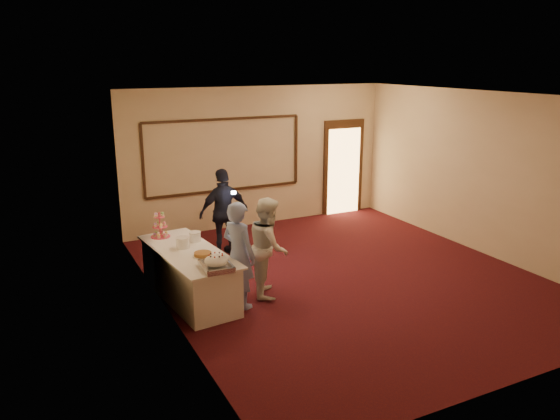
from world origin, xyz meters
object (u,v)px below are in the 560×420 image
Objects in this scene: tart at (203,254)px; woman at (269,247)px; pavlova_tray at (216,263)px; plate_stack_a at (183,243)px; plate_stack_b at (195,237)px; man at (239,255)px; buffet_table at (189,274)px; cupcake_stand at (160,227)px; guest at (224,212)px.

tart is 0.19× the size of woman.
pavlova_tray is 2.78× the size of plate_stack_a.
plate_stack_b is 0.12× the size of woman.
man reaches higher than plate_stack_b.
plate_stack_b is 1.19m from woman.
cupcake_stand is at bearing 103.89° from buffet_table.
plate_stack_a is (0.17, -0.68, -0.08)m from cupcake_stand.
plate_stack_a is at bearing 16.18° from man.
pavlova_tray is 0.38× the size of woman.
guest is at bearing 67.14° from pavlova_tray.
guest is (1.21, 1.45, -0.04)m from plate_stack_a.
guest is (1.18, 1.60, 0.43)m from buffet_table.
cupcake_stand is 0.28× the size of man.
plate_stack_b is 0.63× the size of tart.
plate_stack_b is 1.56m from guest.
woman is (1.16, -0.37, 0.38)m from buffet_table.
buffet_table is 7.60× the size of tart.
buffet_table is 1.28m from woman.
pavlova_tray is 1.75m from cupcake_stand.
woman is (1.04, -0.04, -0.03)m from tart.
plate_stack_a reaches higher than buffet_table.
cupcake_stand reaches higher than plate_stack_a.
man is 0.61m from woman.
woman is 0.94× the size of guest.
tart is at bearing -72.37° from plate_stack_a.
woman is at bearing -38.32° from plate_stack_b.
tart reaches higher than buffet_table.
tart is 0.53m from man.
pavlova_tray is 1.94× the size of tart.
cupcake_stand is (-0.34, 1.71, 0.08)m from pavlova_tray.
cupcake_stand is at bearing 70.96° from woman.
man reaches higher than cupcake_stand.
cupcake_stand is at bearing 105.52° from tart.
man is (0.45, 0.30, -0.06)m from pavlova_tray.
pavlova_tray is 0.36× the size of man.
tart is at bearing 38.01° from man.
guest reaches higher than tart.
buffet_table is 10.87× the size of plate_stack_a.
pavlova_tray is 1.04m from plate_stack_a.
plate_stack_b is at bearing 50.04° from guest.
woman is (1.37, -1.20, -0.16)m from cupcake_stand.
cupcake_stand is at bearing 5.06° from man.
plate_stack_a is at bearing -76.01° from cupcake_stand.
plate_stack_a is at bearing 107.63° from tart.
tart is (-0.11, -0.70, -0.05)m from plate_stack_b.
man is at bearing 33.44° from pavlova_tray.
tart is 0.19× the size of man.
guest is (0.95, 1.24, -0.03)m from plate_stack_b.
plate_stack_a is 1.31m from woman.
plate_stack_b is at bearing 81.25° from tart.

